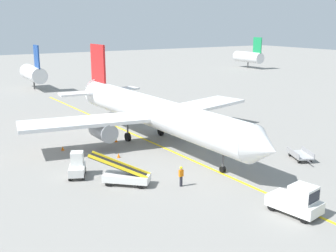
% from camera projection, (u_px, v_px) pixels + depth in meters
% --- Properties ---
extents(ground_plane, '(300.00, 300.00, 0.00)m').
position_uv_depth(ground_plane, '(212.00, 170.00, 37.62)').
color(ground_plane, gray).
extents(taxi_line_yellow, '(3.85, 79.93, 0.01)m').
position_uv_depth(taxi_line_yellow, '(181.00, 155.00, 41.69)').
color(taxi_line_yellow, yellow).
rests_on(taxi_line_yellow, ground).
extents(airliner, '(28.58, 35.31, 10.10)m').
position_uv_depth(airliner, '(151.00, 111.00, 45.82)').
color(airliner, white).
rests_on(airliner, ground).
extents(pushback_tug, '(2.52, 3.89, 2.20)m').
position_uv_depth(pushback_tug, '(297.00, 201.00, 28.72)').
color(pushback_tug, silver).
rests_on(pushback_tug, ground).
extents(baggage_tug_near_wing, '(2.18, 2.72, 2.10)m').
position_uv_depth(baggage_tug_near_wing, '(77.00, 166.00, 35.85)').
color(baggage_tug_near_wing, silver).
rests_on(baggage_tug_near_wing, ground).
extents(belt_loader_forward_hold, '(4.55, 4.28, 2.59)m').
position_uv_depth(belt_loader_forward_hold, '(125.00, 176.00, 34.03)').
color(belt_loader_forward_hold, silver).
rests_on(belt_loader_forward_hold, ground).
extents(belt_loader_aft_hold, '(4.29, 4.54, 2.59)m').
position_uv_depth(belt_loader_aft_hold, '(224.00, 135.00, 46.13)').
color(belt_loader_aft_hold, silver).
rests_on(belt_loader_aft_hold, ground).
extents(baggage_cart_loaded, '(2.56, 3.76, 0.94)m').
position_uv_depth(baggage_cart_loaded, '(300.00, 155.00, 40.31)').
color(baggage_cart_loaded, '#A5A5A8').
rests_on(baggage_cart_loaded, ground).
extents(ground_crew_marshaller, '(0.36, 0.24, 1.70)m').
position_uv_depth(ground_crew_marshaller, '(255.00, 143.00, 42.57)').
color(ground_crew_marshaller, '#26262D').
rests_on(ground_crew_marshaller, ground).
extents(ground_crew_wing_walker, '(0.36, 0.24, 1.70)m').
position_uv_depth(ground_crew_wing_walker, '(181.00, 176.00, 33.64)').
color(ground_crew_wing_walker, '#26262D').
rests_on(ground_crew_wing_walker, ground).
extents(safety_cone_nose_left, '(0.36, 0.36, 0.44)m').
position_uv_depth(safety_cone_nose_left, '(116.00, 140.00, 46.23)').
color(safety_cone_nose_left, orange).
rests_on(safety_cone_nose_left, ground).
extents(safety_cone_nose_right, '(0.36, 0.36, 0.44)m').
position_uv_depth(safety_cone_nose_right, '(63.00, 148.00, 43.26)').
color(safety_cone_nose_right, orange).
rests_on(safety_cone_nose_right, ground).
extents(safety_cone_wingtip_left, '(0.36, 0.36, 0.44)m').
position_uv_depth(safety_cone_wingtip_left, '(119.00, 155.00, 40.92)').
color(safety_cone_wingtip_left, orange).
rests_on(safety_cone_wingtip_left, ground).
extents(safety_cone_wingtip_right, '(0.36, 0.36, 0.44)m').
position_uv_depth(safety_cone_wingtip_right, '(187.00, 121.00, 55.29)').
color(safety_cone_wingtip_right, orange).
rests_on(safety_cone_wingtip_right, ground).
extents(distant_aircraft_mid_left, '(3.00, 10.10, 8.80)m').
position_uv_depth(distant_aircraft_mid_left, '(33.00, 73.00, 81.62)').
color(distant_aircraft_mid_left, silver).
rests_on(distant_aircraft_mid_left, ground).
extents(distant_aircraft_mid_right, '(3.00, 10.10, 8.80)m').
position_uv_depth(distant_aircraft_mid_right, '(249.00, 57.00, 119.60)').
color(distant_aircraft_mid_right, silver).
rests_on(distant_aircraft_mid_right, ground).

